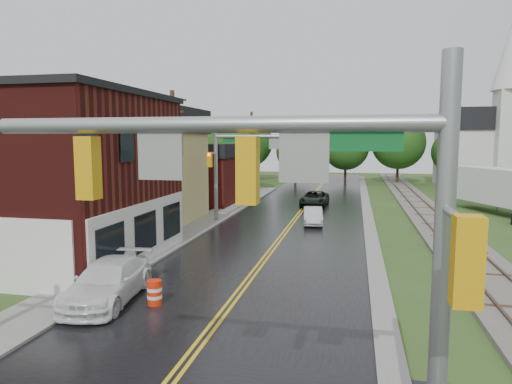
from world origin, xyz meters
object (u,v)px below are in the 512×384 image
(traffic_signal_far, at_px, (244,154))
(tree_left_c, at_px, (177,154))
(tree_left_e, at_px, (238,150))
(tree_left_b, at_px, (100,143))
(utility_pole_c, at_px, (252,151))
(construction_barrel, at_px, (155,293))
(sedan_silver, at_px, (313,216))
(church, at_px, (492,141))
(pickup_white, at_px, (108,282))
(semi_trailer, at_px, (511,188))
(utility_pole_b, at_px, (174,160))
(suv_dark, at_px, (315,199))
(brick_building, at_px, (14,176))
(traffic_signal_near, at_px, (296,206))

(traffic_signal_far, bearing_deg, tree_left_c, 128.82)
(tree_left_e, bearing_deg, tree_left_b, -122.74)
(utility_pole_c, bearing_deg, construction_barrel, -83.05)
(traffic_signal_far, xyz_separation_m, utility_pole_c, (-3.33, 17.00, -0.25))
(tree_left_e, distance_m, sedan_silver, 21.89)
(tree_left_b, bearing_deg, church, 29.99)
(traffic_signal_far, relative_size, tree_left_c, 0.96)
(church, distance_m, pickup_white, 50.39)
(tree_left_b, xyz_separation_m, tree_left_c, (4.00, 8.00, -1.21))
(tree_left_b, height_order, tree_left_e, tree_left_b)
(tree_left_c, xyz_separation_m, construction_barrel, (11.19, -29.90, -4.05))
(tree_left_b, distance_m, semi_trailer, 34.35)
(tree_left_c, height_order, sedan_silver, tree_left_c)
(pickup_white, bearing_deg, utility_pole_b, 94.27)
(tree_left_b, bearing_deg, tree_left_c, 63.44)
(suv_dark, height_order, pickup_white, pickup_white)
(tree_left_c, bearing_deg, traffic_signal_far, -51.18)
(brick_building, xyz_separation_m, utility_pole_b, (5.68, 7.00, 0.57))
(tree_left_e, bearing_deg, traffic_signal_near, -74.32)
(traffic_signal_far, height_order, construction_barrel, traffic_signal_far)
(tree_left_e, relative_size, semi_trailer, 0.71)
(tree_left_e, bearing_deg, construction_barrel, -80.21)
(church, bearing_deg, utility_pole_c, -160.03)
(church, bearing_deg, brick_building, -129.98)
(tree_left_c, distance_m, construction_barrel, 32.18)
(suv_dark, bearing_deg, pickup_white, -99.18)
(traffic_signal_far, height_order, pickup_white, traffic_signal_far)
(tree_left_b, distance_m, pickup_white, 26.12)
(utility_pole_b, xyz_separation_m, tree_left_e, (-2.05, 23.90, 0.09))
(church, height_order, semi_trailer, church)
(tree_left_e, height_order, suv_dark, tree_left_e)
(suv_dark, bearing_deg, utility_pole_c, 136.12)
(church, relative_size, suv_dark, 4.09)
(church, relative_size, utility_pole_c, 2.22)
(semi_trailer, bearing_deg, tree_left_c, 168.96)
(utility_pole_b, distance_m, pickup_white, 12.85)
(sedan_silver, bearing_deg, construction_barrel, -110.46)
(utility_pole_b, xyz_separation_m, semi_trailer, (23.06, 12.02, -2.53))
(tree_left_b, xyz_separation_m, semi_trailer, (34.10, 2.12, -3.53))
(semi_trailer, bearing_deg, construction_barrel, -128.21)
(tree_left_e, bearing_deg, semi_trailer, -25.32)
(brick_building, bearing_deg, traffic_signal_near, -39.17)
(tree_left_e, relative_size, suv_dark, 1.67)
(traffic_signal_far, relative_size, suv_dark, 1.50)
(utility_pole_b, relative_size, tree_left_c, 1.18)
(church, relative_size, traffic_signal_near, 2.72)
(utility_pole_b, distance_m, tree_left_b, 14.87)
(utility_pole_b, relative_size, sedan_silver, 2.44)
(church, height_order, traffic_signal_near, church)
(tree_left_c, height_order, pickup_white, tree_left_c)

